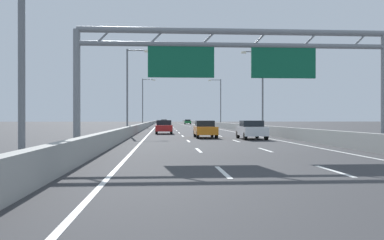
{
  "coord_description": "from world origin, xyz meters",
  "views": [
    {
      "loc": [
        -3.68,
        -0.49,
        1.7
      ],
      "look_at": [
        0.89,
        65.2,
        1.47
      ],
      "focal_mm": 38.89,
      "sensor_mm": 36.0,
      "label": 1
    }
  ],
  "objects_px": {
    "streetlamp_left_far": "(144,100)",
    "streetlamp_right_far": "(219,100)",
    "streetlamp_right_mid": "(261,86)",
    "orange_car": "(205,129)",
    "black_car": "(164,122)",
    "white_car": "(251,130)",
    "streetlamp_left_mid": "(129,86)",
    "silver_car": "(164,122)",
    "red_car": "(164,127)",
    "green_car": "(188,122)",
    "sign_gantry": "(234,58)"
  },
  "relations": [
    {
      "from": "green_car",
      "to": "white_car",
      "type": "xyz_separation_m",
      "value": [
        -0.09,
        -90.69,
        0.04
      ]
    },
    {
      "from": "white_car",
      "to": "red_car",
      "type": "bearing_deg",
      "value": 119.52
    },
    {
      "from": "green_car",
      "to": "silver_car",
      "type": "distance_m",
      "value": 12.51
    },
    {
      "from": "white_car",
      "to": "silver_car",
      "type": "relative_size",
      "value": 0.97
    },
    {
      "from": "black_car",
      "to": "sign_gantry",
      "type": "bearing_deg",
      "value": -88.04
    },
    {
      "from": "streetlamp_left_mid",
      "to": "red_car",
      "type": "relative_size",
      "value": 2.29
    },
    {
      "from": "streetlamp_right_far",
      "to": "white_car",
      "type": "xyz_separation_m",
      "value": [
        -3.92,
        -48.1,
        -4.62
      ]
    },
    {
      "from": "streetlamp_left_far",
      "to": "streetlamp_right_far",
      "type": "xyz_separation_m",
      "value": [
        14.93,
        0.0,
        0.0
      ]
    },
    {
      "from": "sign_gantry",
      "to": "green_car",
      "type": "distance_m",
      "value": 103.18
    },
    {
      "from": "streetlamp_left_far",
      "to": "red_car",
      "type": "height_order",
      "value": "streetlamp_left_far"
    },
    {
      "from": "streetlamp_right_mid",
      "to": "orange_car",
      "type": "xyz_separation_m",
      "value": [
        -7.45,
        -10.45,
        -4.63
      ]
    },
    {
      "from": "silver_car",
      "to": "green_car",
      "type": "bearing_deg",
      "value": -55.01
    },
    {
      "from": "streetlamp_right_mid",
      "to": "white_car",
      "type": "relative_size",
      "value": 2.21
    },
    {
      "from": "green_car",
      "to": "orange_car",
      "type": "bearing_deg",
      "value": -92.36
    },
    {
      "from": "streetlamp_left_far",
      "to": "green_car",
      "type": "xyz_separation_m",
      "value": [
        11.1,
        42.59,
        -4.65
      ]
    },
    {
      "from": "black_car",
      "to": "red_car",
      "type": "height_order",
      "value": "red_car"
    },
    {
      "from": "streetlamp_left_far",
      "to": "orange_car",
      "type": "xyz_separation_m",
      "value": [
        7.48,
        -45.25,
        -4.63
      ]
    },
    {
      "from": "streetlamp_right_mid",
      "to": "white_car",
      "type": "height_order",
      "value": "streetlamp_right_mid"
    },
    {
      "from": "streetlamp_left_mid",
      "to": "red_car",
      "type": "xyz_separation_m",
      "value": [
        3.87,
        -0.68,
        -4.62
      ]
    },
    {
      "from": "sign_gantry",
      "to": "red_car",
      "type": "relative_size",
      "value": 3.95
    },
    {
      "from": "streetlamp_right_mid",
      "to": "silver_car",
      "type": "distance_m",
      "value": 88.45
    },
    {
      "from": "green_car",
      "to": "silver_car",
      "type": "relative_size",
      "value": 0.96
    },
    {
      "from": "streetlamp_right_far",
      "to": "orange_car",
      "type": "distance_m",
      "value": 46.1
    },
    {
      "from": "silver_car",
      "to": "black_car",
      "type": "distance_m",
      "value": 13.69
    },
    {
      "from": "sign_gantry",
      "to": "streetlamp_left_mid",
      "type": "distance_m",
      "value": 26.71
    },
    {
      "from": "streetlamp_left_far",
      "to": "green_car",
      "type": "relative_size",
      "value": 2.24
    },
    {
      "from": "sign_gantry",
      "to": "streetlamp_right_mid",
      "type": "distance_m",
      "value": 26.72
    },
    {
      "from": "silver_car",
      "to": "red_car",
      "type": "bearing_deg",
      "value": -90.04
    },
    {
      "from": "white_car",
      "to": "sign_gantry",
      "type": "bearing_deg",
      "value": -106.11
    },
    {
      "from": "streetlamp_left_far",
      "to": "green_car",
      "type": "distance_m",
      "value": 44.26
    },
    {
      "from": "streetlamp_left_far",
      "to": "red_car",
      "type": "xyz_separation_m",
      "value": [
        3.87,
        -35.48,
        -4.62
      ]
    },
    {
      "from": "streetlamp_right_mid",
      "to": "red_car",
      "type": "relative_size",
      "value": 2.29
    },
    {
      "from": "streetlamp_left_far",
      "to": "silver_car",
      "type": "bearing_deg",
      "value": 85.75
    },
    {
      "from": "sign_gantry",
      "to": "streetlamp_right_far",
      "type": "distance_m",
      "value": 60.91
    },
    {
      "from": "sign_gantry",
      "to": "orange_car",
      "type": "bearing_deg",
      "value": 89.87
    },
    {
      "from": "sign_gantry",
      "to": "black_car",
      "type": "relative_size",
      "value": 3.79
    },
    {
      "from": "orange_car",
      "to": "silver_car",
      "type": "distance_m",
      "value": 98.16
    },
    {
      "from": "silver_car",
      "to": "streetlamp_left_far",
      "type": "bearing_deg",
      "value": -94.25
    },
    {
      "from": "streetlamp_left_far",
      "to": "streetlamp_right_far",
      "type": "distance_m",
      "value": 14.93
    },
    {
      "from": "streetlamp_right_mid",
      "to": "streetlamp_left_far",
      "type": "xyz_separation_m",
      "value": [
        -14.93,
        34.8,
        0.0
      ]
    },
    {
      "from": "streetlamp_right_far",
      "to": "white_car",
      "type": "relative_size",
      "value": 2.21
    },
    {
      "from": "streetlamp_left_far",
      "to": "red_car",
      "type": "relative_size",
      "value": 2.29
    },
    {
      "from": "streetlamp_left_far",
      "to": "silver_car",
      "type": "distance_m",
      "value": 53.19
    },
    {
      "from": "streetlamp_right_far",
      "to": "orange_car",
      "type": "height_order",
      "value": "streetlamp_right_far"
    },
    {
      "from": "streetlamp_right_mid",
      "to": "black_car",
      "type": "relative_size",
      "value": 2.19
    },
    {
      "from": "streetlamp_right_mid",
      "to": "silver_car",
      "type": "xyz_separation_m",
      "value": [
        -11.0,
        87.64,
        -4.66
      ]
    },
    {
      "from": "sign_gantry",
      "to": "streetlamp_left_mid",
      "type": "relative_size",
      "value": 1.73
    },
    {
      "from": "white_car",
      "to": "streetlamp_left_mid",
      "type": "bearing_deg",
      "value": 129.63
    },
    {
      "from": "streetlamp_right_mid",
      "to": "streetlamp_right_far",
      "type": "bearing_deg",
      "value": 90.0
    },
    {
      "from": "green_car",
      "to": "streetlamp_left_far",
      "type": "bearing_deg",
      "value": -104.61
    }
  ]
}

